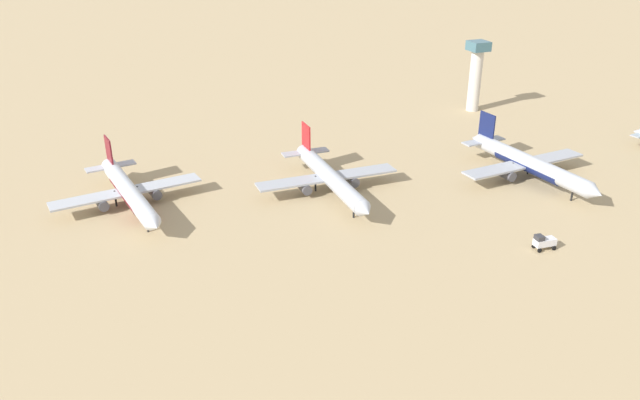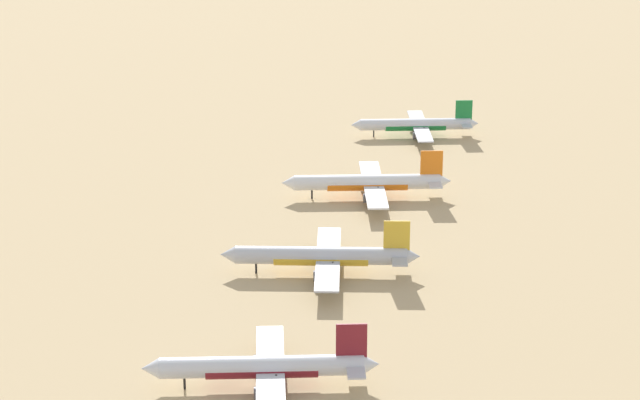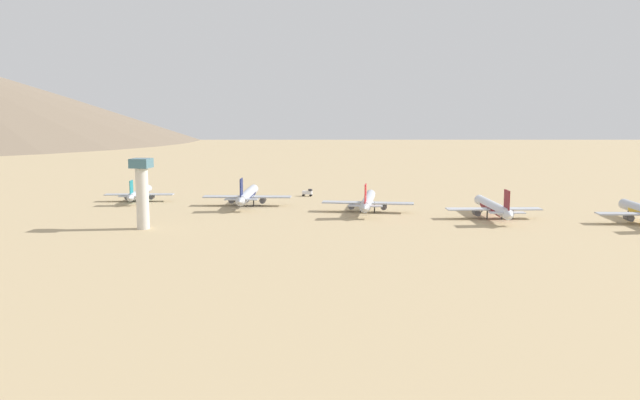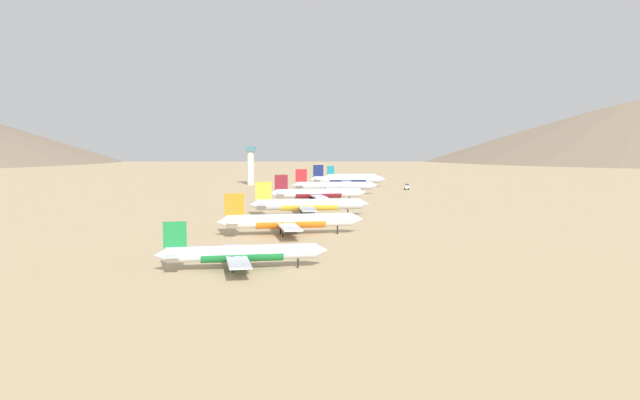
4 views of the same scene
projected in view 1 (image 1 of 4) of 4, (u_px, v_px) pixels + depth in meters
ground_plane at (129, 213)px, 167.56m from camera, size 2086.88×2086.88×0.00m
parked_jet_3 at (128, 191)px, 168.69m from camera, size 49.68×40.62×14.36m
parked_jet_4 at (329, 177)px, 177.39m from camera, size 50.88×41.20×14.71m
parked_jet_5 at (528, 163)px, 186.52m from camera, size 52.39×42.68×15.10m
service_truck at (544, 242)px, 148.78m from camera, size 2.99×5.34×3.90m
control_tower at (476, 72)px, 246.37m from camera, size 7.20×7.20×27.37m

